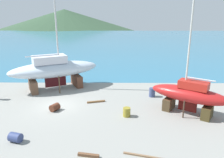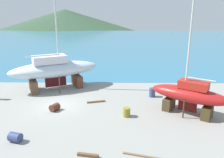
{
  "view_description": "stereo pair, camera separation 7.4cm",
  "coord_description": "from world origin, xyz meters",
  "px_view_note": "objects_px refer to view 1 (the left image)",
  "views": [
    {
      "loc": [
        5.35,
        -19.3,
        8.3
      ],
      "look_at": [
        5.14,
        1.74,
        2.12
      ],
      "focal_mm": 35.48,
      "sensor_mm": 36.0,
      "label": 1
    },
    {
      "loc": [
        5.42,
        -19.3,
        8.3
      ],
      "look_at": [
        5.14,
        1.74,
        2.12
      ],
      "focal_mm": 35.48,
      "sensor_mm": 36.0,
      "label": 2
    }
  ],
  "objects_px": {
    "barrel_rust_near": "(16,137)",
    "sailboat_large_starboard": "(189,95)",
    "barrel_tar_black": "(55,107)",
    "sailboat_far_slipway": "(54,69)",
    "barrel_rust_far": "(127,112)",
    "barrel_tipped_left": "(152,92)"
  },
  "relations": [
    {
      "from": "barrel_tar_black",
      "to": "barrel_rust_near",
      "type": "height_order",
      "value": "barrel_rust_near"
    },
    {
      "from": "sailboat_far_slipway",
      "to": "barrel_rust_far",
      "type": "relative_size",
      "value": 18.36
    },
    {
      "from": "sailboat_far_slipway",
      "to": "barrel_tar_black",
      "type": "height_order",
      "value": "sailboat_far_slipway"
    },
    {
      "from": "sailboat_large_starboard",
      "to": "barrel_rust_near",
      "type": "xyz_separation_m",
      "value": [
        -13.01,
        -4.59,
        -1.41
      ]
    },
    {
      "from": "barrel_rust_near",
      "to": "barrel_tar_black",
      "type": "bearing_deg",
      "value": 75.09
    },
    {
      "from": "sailboat_far_slipway",
      "to": "sailboat_large_starboard",
      "type": "relative_size",
      "value": 1.44
    },
    {
      "from": "barrel_tipped_left",
      "to": "barrel_rust_near",
      "type": "relative_size",
      "value": 1.15
    },
    {
      "from": "sailboat_large_starboard",
      "to": "barrel_tipped_left",
      "type": "height_order",
      "value": "sailboat_large_starboard"
    },
    {
      "from": "sailboat_far_slipway",
      "to": "barrel_rust_near",
      "type": "relative_size",
      "value": 17.61
    },
    {
      "from": "barrel_tar_black",
      "to": "barrel_rust_far",
      "type": "relative_size",
      "value": 1.06
    },
    {
      "from": "barrel_tar_black",
      "to": "barrel_rust_near",
      "type": "distance_m",
      "value": 5.22
    },
    {
      "from": "barrel_tar_black",
      "to": "sailboat_large_starboard",
      "type": "bearing_deg",
      "value": -2.22
    },
    {
      "from": "sailboat_far_slipway",
      "to": "barrel_tar_black",
      "type": "relative_size",
      "value": 17.33
    },
    {
      "from": "barrel_tar_black",
      "to": "barrel_tipped_left",
      "type": "distance_m",
      "value": 9.95
    },
    {
      "from": "barrel_rust_near",
      "to": "sailboat_large_starboard",
      "type": "bearing_deg",
      "value": 19.44
    },
    {
      "from": "sailboat_far_slipway",
      "to": "barrel_rust_far",
      "type": "xyz_separation_m",
      "value": [
        7.87,
        -7.26,
        -1.91
      ]
    },
    {
      "from": "sailboat_large_starboard",
      "to": "barrel_tipped_left",
      "type": "xyz_separation_m",
      "value": [
        -2.39,
        4.06,
        -1.27
      ]
    },
    {
      "from": "sailboat_large_starboard",
      "to": "barrel_rust_far",
      "type": "bearing_deg",
      "value": 40.88
    },
    {
      "from": "barrel_tipped_left",
      "to": "barrel_rust_far",
      "type": "distance_m",
      "value": 5.52
    },
    {
      "from": "barrel_tar_black",
      "to": "barrel_rust_far",
      "type": "bearing_deg",
      "value": -9.7
    },
    {
      "from": "sailboat_large_starboard",
      "to": "barrel_tar_black",
      "type": "distance_m",
      "value": 11.76
    },
    {
      "from": "sailboat_far_slipway",
      "to": "barrel_tipped_left",
      "type": "relative_size",
      "value": 15.29
    }
  ]
}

